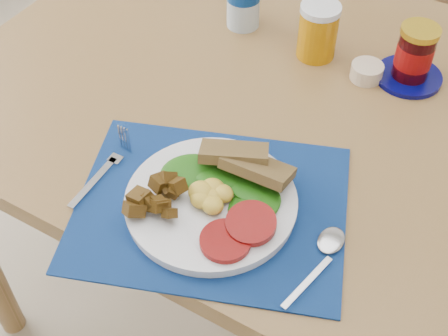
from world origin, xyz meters
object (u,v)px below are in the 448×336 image
at_px(breakfast_plate, 207,199).
at_px(jam_on_saucer, 414,57).
at_px(juice_glass, 318,32).
at_px(chair_far, 428,20).

bearing_deg(breakfast_plate, jam_on_saucer, 54.07).
xyz_separation_m(juice_glass, jam_on_saucer, (0.18, 0.02, -0.00)).
relative_size(chair_far, jam_on_saucer, 9.00).
xyz_separation_m(chair_far, breakfast_plate, (-0.09, -0.95, 0.20)).
distance_m(chair_far, breakfast_plate, 0.98).
distance_m(chair_far, juice_glass, 0.57).
bearing_deg(juice_glass, breakfast_plate, -87.66).
bearing_deg(jam_on_saucer, breakfast_plate, -109.70).
relative_size(breakfast_plate, juice_glass, 2.51).
distance_m(juice_glass, jam_on_saucer, 0.19).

